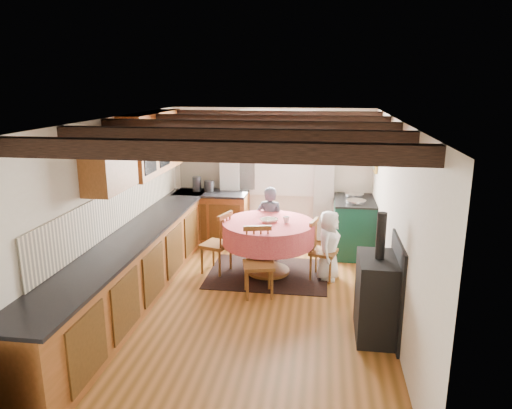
% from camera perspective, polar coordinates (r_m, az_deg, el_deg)
% --- Properties ---
extents(floor, '(3.60, 5.50, 0.00)m').
position_cam_1_polar(floor, '(6.38, -1.05, -11.87)').
color(floor, '#A7632E').
rests_on(floor, ground).
extents(ceiling, '(3.60, 5.50, 0.00)m').
position_cam_1_polar(ceiling, '(5.73, -1.16, 10.16)').
color(ceiling, white).
rests_on(ceiling, ground).
extents(wall_back, '(3.60, 0.00, 2.40)m').
position_cam_1_polar(wall_back, '(8.60, 1.86, 3.56)').
color(wall_back, silver).
rests_on(wall_back, ground).
extents(wall_front, '(3.60, 0.00, 2.40)m').
position_cam_1_polar(wall_front, '(3.45, -8.73, -14.02)').
color(wall_front, silver).
rests_on(wall_front, ground).
extents(wall_left, '(0.00, 5.50, 2.40)m').
position_cam_1_polar(wall_left, '(6.48, -17.03, -0.76)').
color(wall_left, silver).
rests_on(wall_left, ground).
extents(wall_right, '(0.00, 5.50, 2.40)m').
position_cam_1_polar(wall_right, '(5.94, 16.32, -2.08)').
color(wall_right, silver).
rests_on(wall_right, ground).
extents(beam_a, '(3.60, 0.16, 0.16)m').
position_cam_1_polar(beam_a, '(3.79, -6.10, 6.44)').
color(beam_a, '#352117').
rests_on(beam_a, ceiling).
extents(beam_b, '(3.60, 0.16, 0.16)m').
position_cam_1_polar(beam_b, '(4.76, -3.13, 8.15)').
color(beam_b, '#352117').
rests_on(beam_b, ceiling).
extents(beam_c, '(3.60, 0.16, 0.16)m').
position_cam_1_polar(beam_c, '(5.74, -1.16, 9.26)').
color(beam_c, '#352117').
rests_on(beam_c, ceiling).
extents(beam_d, '(3.60, 0.16, 0.16)m').
position_cam_1_polar(beam_d, '(6.72, 0.25, 10.04)').
color(beam_d, '#352117').
rests_on(beam_d, ceiling).
extents(beam_e, '(3.60, 0.16, 0.16)m').
position_cam_1_polar(beam_e, '(7.71, 1.30, 10.62)').
color(beam_e, '#352117').
rests_on(beam_e, ceiling).
extents(splash_left, '(0.02, 4.50, 0.55)m').
position_cam_1_polar(splash_left, '(6.73, -15.81, -0.10)').
color(splash_left, beige).
rests_on(splash_left, wall_left).
extents(splash_back, '(1.40, 0.02, 0.55)m').
position_cam_1_polar(splash_back, '(8.74, -4.69, 3.70)').
color(splash_back, beige).
rests_on(splash_back, wall_back).
extents(base_cabinet_left, '(0.60, 5.30, 0.88)m').
position_cam_1_polar(base_cabinet_left, '(6.59, -14.15, -7.25)').
color(base_cabinet_left, '#965028').
rests_on(base_cabinet_left, floor).
extents(base_cabinet_back, '(1.30, 0.60, 0.88)m').
position_cam_1_polar(base_cabinet_back, '(8.67, -5.32, -1.58)').
color(base_cabinet_back, '#965028').
rests_on(base_cabinet_back, floor).
extents(worktop_left, '(0.64, 5.30, 0.04)m').
position_cam_1_polar(worktop_left, '(6.43, -14.24, -3.46)').
color(worktop_left, black).
rests_on(worktop_left, base_cabinet_left).
extents(worktop_back, '(1.30, 0.64, 0.04)m').
position_cam_1_polar(worktop_back, '(8.53, -5.42, 1.35)').
color(worktop_back, black).
rests_on(worktop_back, base_cabinet_back).
extents(wall_cabinet_glass, '(0.34, 1.80, 0.90)m').
position_cam_1_polar(wall_cabinet_glass, '(7.36, -12.31, 7.28)').
color(wall_cabinet_glass, '#965028').
rests_on(wall_cabinet_glass, wall_left).
extents(wall_cabinet_solid, '(0.34, 0.90, 0.70)m').
position_cam_1_polar(wall_cabinet_solid, '(5.99, -17.24, 4.89)').
color(wall_cabinet_solid, '#965028').
rests_on(wall_cabinet_solid, wall_left).
extents(window_frame, '(1.34, 0.03, 1.54)m').
position_cam_1_polar(window_frame, '(8.50, 2.55, 6.17)').
color(window_frame, white).
rests_on(window_frame, wall_back).
extents(window_pane, '(1.20, 0.01, 1.40)m').
position_cam_1_polar(window_pane, '(8.51, 2.55, 6.17)').
color(window_pane, white).
rests_on(window_pane, wall_back).
extents(curtain_left, '(0.35, 0.10, 2.10)m').
position_cam_1_polar(curtain_left, '(8.63, -3.18, 2.92)').
color(curtain_left, silver).
rests_on(curtain_left, wall_back).
extents(curtain_right, '(0.35, 0.10, 2.10)m').
position_cam_1_polar(curtain_right, '(8.47, 8.19, 2.56)').
color(curtain_right, silver).
rests_on(curtain_right, wall_back).
extents(curtain_rod, '(2.00, 0.03, 0.03)m').
position_cam_1_polar(curtain_rod, '(8.35, 2.53, 10.16)').
color(curtain_rod, black).
rests_on(curtain_rod, wall_back).
extents(wall_picture, '(0.04, 0.50, 0.60)m').
position_cam_1_polar(wall_picture, '(8.06, 14.19, 5.99)').
color(wall_picture, gold).
rests_on(wall_picture, wall_right).
extents(wall_plate, '(0.30, 0.02, 0.30)m').
position_cam_1_polar(wall_plate, '(8.44, 9.02, 6.62)').
color(wall_plate, silver).
rests_on(wall_plate, wall_back).
extents(rug, '(1.79, 1.39, 0.01)m').
position_cam_1_polar(rug, '(7.30, 1.46, -8.29)').
color(rug, black).
rests_on(rug, floor).
extents(dining_table, '(1.37, 1.37, 0.83)m').
position_cam_1_polar(dining_table, '(7.15, 1.48, -5.28)').
color(dining_table, '#EC7268').
rests_on(dining_table, floor).
extents(chair_near, '(0.50, 0.51, 0.95)m').
position_cam_1_polar(chair_near, '(6.43, 0.31, -7.01)').
color(chair_near, brown).
rests_on(chair_near, floor).
extents(chair_left, '(0.54, 0.52, 0.96)m').
position_cam_1_polar(chair_left, '(7.23, -4.83, -4.55)').
color(chair_left, brown).
rests_on(chair_left, floor).
extents(chair_right, '(0.48, 0.47, 0.89)m').
position_cam_1_polar(chair_right, '(7.05, 8.13, -5.43)').
color(chair_right, brown).
rests_on(chair_right, floor).
extents(aga_range, '(0.67, 1.04, 0.96)m').
position_cam_1_polar(aga_range, '(8.18, 11.66, -2.54)').
color(aga_range, '#0D3526').
rests_on(aga_range, floor).
extents(cast_iron_stove, '(0.44, 0.73, 1.47)m').
position_cam_1_polar(cast_iron_stove, '(5.53, 14.48, -8.32)').
color(cast_iron_stove, black).
rests_on(cast_iron_stove, floor).
extents(child_far, '(0.48, 0.35, 1.22)m').
position_cam_1_polar(child_far, '(7.69, 1.67, -2.29)').
color(child_far, '#4D5566').
rests_on(child_far, floor).
extents(child_right, '(0.45, 0.58, 1.04)m').
position_cam_1_polar(child_right, '(7.03, 8.74, -4.87)').
color(child_right, white).
rests_on(child_right, floor).
extents(bowl_a, '(0.33, 0.33, 0.06)m').
position_cam_1_polar(bowl_a, '(6.99, 1.49, -1.95)').
color(bowl_a, silver).
rests_on(bowl_a, dining_table).
extents(bowl_b, '(0.22, 0.22, 0.05)m').
position_cam_1_polar(bowl_b, '(7.01, 2.00, -1.91)').
color(bowl_b, silver).
rests_on(bowl_b, dining_table).
extents(cup, '(0.13, 0.13, 0.09)m').
position_cam_1_polar(cup, '(6.98, 3.66, -1.85)').
color(cup, silver).
rests_on(cup, dining_table).
extents(canister_tall, '(0.16, 0.16, 0.27)m').
position_cam_1_polar(canister_tall, '(8.60, -7.14, 2.47)').
color(canister_tall, '#262628').
rests_on(canister_tall, worktop_back).
extents(canister_wide, '(0.18, 0.18, 0.20)m').
position_cam_1_polar(canister_wide, '(8.57, -5.66, 2.23)').
color(canister_wide, '#262628').
rests_on(canister_wide, worktop_back).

